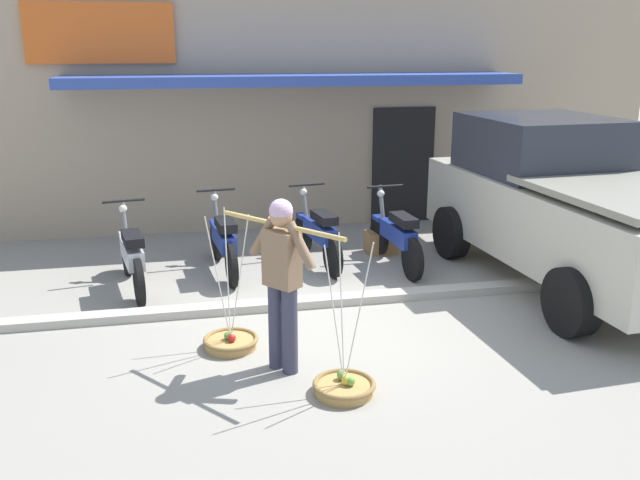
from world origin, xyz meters
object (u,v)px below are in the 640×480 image
fruit_vendor (282,274)px  motorcycle_second_in_row (223,241)px  motorcycle_third_in_row (318,234)px  motorcycle_end_of_row (396,236)px  fruit_basket_left_side (231,341)px  wooden_crate (381,242)px  motorcycle_nearest_shop (132,256)px  parked_truck (566,205)px  fruit_basket_right_side (344,386)px

fruit_vendor → motorcycle_second_in_row: bearing=96.5°
fruit_vendor → motorcycle_third_in_row: fruit_vendor is taller
motorcycle_third_in_row → motorcycle_end_of_row: same height
fruit_basket_left_side → motorcycle_third_in_row: size_ratio=0.80×
fruit_basket_left_side → wooden_crate: fruit_basket_left_side is taller
fruit_vendor → motorcycle_nearest_shop: (-1.53, 2.60, -0.52)m
motorcycle_nearest_shop → motorcycle_second_in_row: 1.27m
fruit_vendor → motorcycle_second_in_row: 3.10m
motorcycle_second_in_row → motorcycle_end_of_row: same height
motorcycle_nearest_shop → wooden_crate: motorcycle_nearest_shop is taller
parked_truck → fruit_basket_right_side: bearing=-145.7°
motorcycle_third_in_row → wooden_crate: (1.05, 0.37, -0.29)m
fruit_vendor → fruit_basket_right_side: (0.46, -0.59, -0.90)m
fruit_vendor → motorcycle_end_of_row: 3.50m
fruit_basket_right_side → wooden_crate: 4.41m
motorcycle_nearest_shop → motorcycle_end_of_row: 3.58m
motorcycle_nearest_shop → parked_truck: size_ratio=0.38×
fruit_basket_left_side → motorcycle_third_in_row: 2.97m
motorcycle_nearest_shop → motorcycle_third_in_row: (2.53, 0.55, 0.00)m
fruit_vendor → motorcycle_end_of_row: size_ratio=0.93×
fruit_basket_right_side → motorcycle_end_of_row: fruit_basket_right_side is taller
motorcycle_third_in_row → motorcycle_second_in_row: bearing=-175.4°
fruit_vendor → fruit_basket_left_side: 1.17m
fruit_vendor → parked_truck: (4.01, 1.83, 0.05)m
motorcycle_nearest_shop → parked_truck: 5.63m
motorcycle_nearest_shop → parked_truck: parked_truck is taller
fruit_basket_left_side → motorcycle_second_in_row: size_ratio=0.80×
wooden_crate → motorcycle_third_in_row: bearing=-160.5°
fruit_basket_right_side → motorcycle_nearest_shop: fruit_basket_right_side is taller
fruit_basket_left_side → parked_truck: (4.47, 1.24, 0.96)m
fruit_basket_left_side → motorcycle_nearest_shop: size_ratio=0.80×
fruit_basket_right_side → motorcycle_end_of_row: 3.76m
motorcycle_nearest_shop → wooden_crate: bearing=14.4°
motorcycle_nearest_shop → motorcycle_end_of_row: size_ratio=0.99×
fruit_basket_left_side → fruit_basket_right_side: 1.50m
motorcycle_third_in_row → wooden_crate: 1.15m
fruit_basket_right_side → motorcycle_nearest_shop: bearing=122.0°
fruit_basket_right_side → motorcycle_third_in_row: fruit_basket_right_side is taller
fruit_vendor → motorcycle_third_in_row: size_ratio=0.93×
motorcycle_second_in_row → wooden_crate: motorcycle_second_in_row is taller
fruit_vendor → motorcycle_nearest_shop: bearing=120.5°
motorcycle_nearest_shop → motorcycle_end_of_row: same height
motorcycle_nearest_shop → wooden_crate: (3.58, 0.92, -0.29)m
motorcycle_second_in_row → parked_truck: size_ratio=0.38×
motorcycle_third_in_row → wooden_crate: motorcycle_third_in_row is taller
fruit_vendor → fruit_basket_right_side: bearing=-52.0°
motorcycle_third_in_row → fruit_vendor: bearing=-107.6°
fruit_basket_left_side → motorcycle_second_in_row: (0.12, 2.45, 0.38)m
motorcycle_nearest_shop → motorcycle_second_in_row: size_ratio=0.99×
parked_truck → wooden_crate: size_ratio=10.92×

